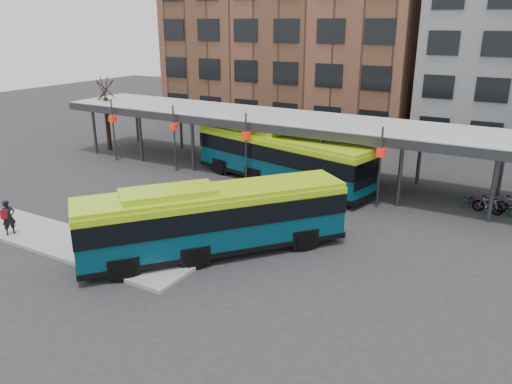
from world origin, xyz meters
name	(u,v)px	position (x,y,z in m)	size (l,w,h in m)	color
ground	(197,246)	(0.00, 0.00, 0.00)	(120.00, 120.00, 0.00)	#28282B
boarding_island	(70,243)	(-5.50, -3.00, 0.09)	(14.00, 3.00, 0.18)	gray
canopy	(307,123)	(-0.06, 12.87, 3.91)	(40.00, 6.53, 4.80)	#999B9E
tree	(107,121)	(-18.00, 12.00, 2.43)	(1.64, 1.64, 5.60)	black
building_brick	(298,15)	(-10.00, 32.00, 11.00)	(26.00, 14.00, 22.00)	brown
bus_front	(213,218)	(1.19, -0.25, 1.79)	(9.94, 11.29, 3.43)	#06384A
bus_rear	(280,156)	(-1.07, 10.90, 1.88)	(13.37, 5.64, 3.61)	#06384A
pedestrian	(8,217)	(-8.77, -3.88, 1.09)	(0.61, 0.76, 1.80)	black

